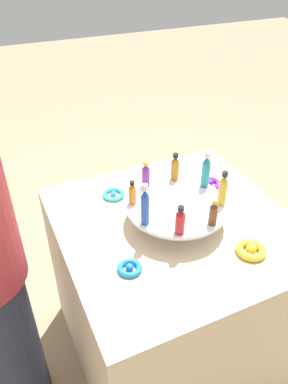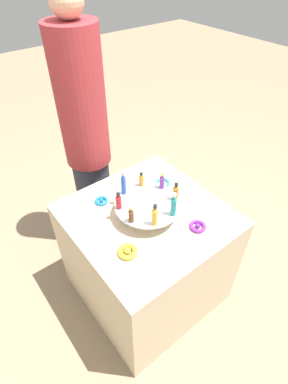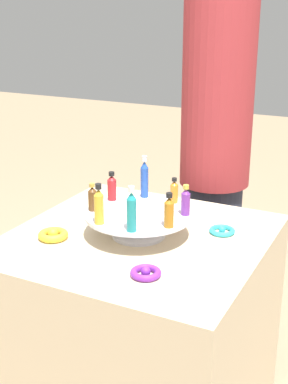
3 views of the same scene
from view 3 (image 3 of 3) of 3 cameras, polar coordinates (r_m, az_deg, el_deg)
party_table at (r=1.95m, az=-0.54°, el=-14.71°), size 0.81×0.81×0.74m
display_stand at (r=1.75m, az=-0.58°, el=-2.92°), size 0.35×0.35×0.08m
bottle_blue at (r=1.86m, az=0.04°, el=1.48°), size 0.03×0.03×0.15m
bottle_red at (r=1.84m, az=-3.45°, el=0.53°), size 0.03×0.03×0.10m
bottle_brown at (r=1.75m, az=-5.52°, el=-0.65°), size 0.03×0.03×0.09m
bottle_gold at (r=1.64m, az=-4.83°, el=-1.44°), size 0.03×0.03×0.13m
bottle_teal at (r=1.57m, az=-1.34°, el=-2.01°), size 0.03×0.03×0.14m
bottle_amber at (r=1.61m, az=2.68°, el=-2.09°), size 0.03×0.03×0.11m
bottle_purple at (r=1.71m, az=4.46°, el=-0.98°), size 0.03×0.03×0.10m
bottle_orange at (r=1.81m, az=3.24°, el=0.08°), size 0.03×0.03×0.09m
ribbon_bow_teal at (r=1.81m, az=8.32°, el=-4.09°), size 0.09×0.09×0.02m
ribbon_bow_blue at (r=2.02m, az=-1.14°, el=-1.23°), size 0.08×0.08×0.03m
ribbon_bow_gold at (r=1.77m, az=-9.67°, el=-4.51°), size 0.10×0.10×0.04m
ribbon_bow_purple at (r=1.51m, az=0.19°, el=-8.60°), size 0.09×0.09×0.03m
person_figure at (r=2.30m, az=7.62°, el=4.54°), size 0.30×0.30×1.75m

